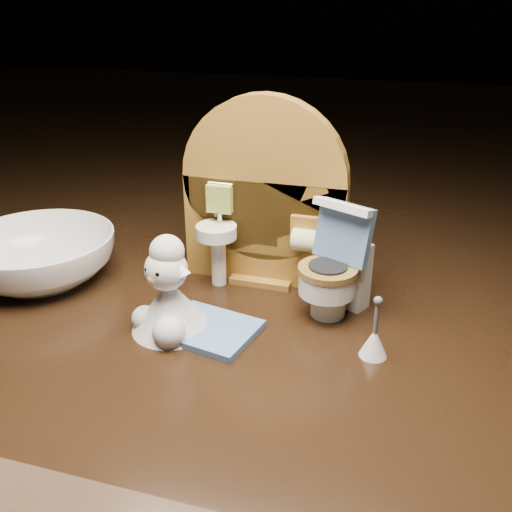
% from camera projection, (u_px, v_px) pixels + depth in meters
% --- Properties ---
extents(backdrop_panel, '(0.13, 0.05, 0.15)m').
position_uv_depth(backdrop_panel, '(263.00, 204.00, 0.45)').
color(backdrop_panel, olive).
rests_on(backdrop_panel, ground).
extents(toy_toilet, '(0.05, 0.06, 0.09)m').
position_uv_depth(toy_toilet, '(336.00, 273.00, 0.41)').
color(toy_toilet, white).
rests_on(toy_toilet, ground).
extents(bath_mat, '(0.07, 0.06, 0.00)m').
position_uv_depth(bath_mat, '(210.00, 330.00, 0.40)').
color(bath_mat, '#5578AA').
rests_on(bath_mat, ground).
extents(toilet_brush, '(0.02, 0.02, 0.04)m').
position_uv_depth(toilet_brush, '(374.00, 340.00, 0.37)').
color(toilet_brush, white).
rests_on(toilet_brush, ground).
extents(plush_lamb, '(0.06, 0.06, 0.07)m').
position_uv_depth(plush_lamb, '(169.00, 298.00, 0.39)').
color(plush_lamb, silver).
rests_on(plush_lamb, ground).
extents(ceramic_bowl, '(0.16, 0.16, 0.04)m').
position_uv_depth(ceramic_bowl, '(39.00, 257.00, 0.47)').
color(ceramic_bowl, white).
rests_on(ceramic_bowl, ground).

